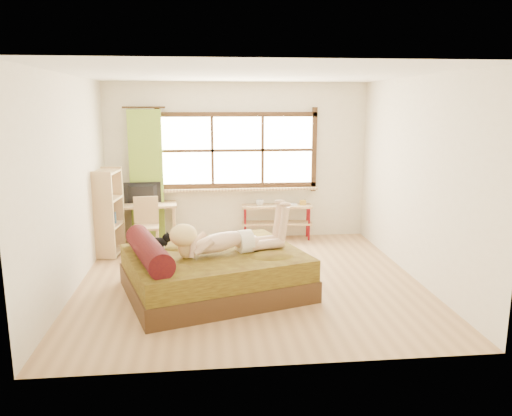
{
  "coord_description": "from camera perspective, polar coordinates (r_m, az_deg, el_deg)",
  "views": [
    {
      "loc": [
        -0.57,
        -6.36,
        2.34
      ],
      "look_at": [
        0.11,
        0.2,
        0.96
      ],
      "focal_mm": 35.0,
      "sensor_mm": 36.0,
      "label": 1
    }
  ],
  "objects": [
    {
      "name": "pipe_shelf",
      "position": [
        8.73,
        2.47,
        -0.7
      ],
      "size": [
        1.23,
        0.38,
        0.69
      ],
      "rotation": [
        0.0,
        0.0,
        -0.06
      ],
      "color": "#A27557",
      "rests_on": "floor"
    },
    {
      "name": "monitor",
      "position": [
        8.55,
        -12.86,
        1.67
      ],
      "size": [
        0.62,
        0.12,
        0.35
      ],
      "primitive_type": "imported",
      "rotation": [
        0.0,
        0.0,
        3.21
      ],
      "color": "black",
      "rests_on": "desk"
    },
    {
      "name": "window",
      "position": [
        8.64,
        -2.12,
        6.32
      ],
      "size": [
        2.8,
        0.16,
        1.46
      ],
      "color": "#FFEDBF",
      "rests_on": "wall_back"
    },
    {
      "name": "floor",
      "position": [
        6.8,
        -0.74,
        -8.28
      ],
      "size": [
        4.5,
        4.5,
        0.0
      ],
      "primitive_type": "plane",
      "color": "#9E754C",
      "rests_on": "ground"
    },
    {
      "name": "chair",
      "position": [
        8.21,
        -12.42,
        -1.49
      ],
      "size": [
        0.42,
        0.42,
        0.87
      ],
      "rotation": [
        0.0,
        0.0,
        0.07
      ],
      "color": "#A27557",
      "rests_on": "floor"
    },
    {
      "name": "bookshelf",
      "position": [
        8.09,
        -16.54,
        -0.45
      ],
      "size": [
        0.4,
        0.62,
        1.35
      ],
      "rotation": [
        0.0,
        0.0,
        -0.12
      ],
      "color": "#A27557",
      "rests_on": "floor"
    },
    {
      "name": "curtain",
      "position": [
        8.63,
        -12.4,
        3.64
      ],
      "size": [
        0.55,
        0.1,
        2.2
      ],
      "primitive_type": "cube",
      "color": "olive",
      "rests_on": "wall_back"
    },
    {
      "name": "wall_left",
      "position": [
        6.65,
        -20.48,
        2.54
      ],
      "size": [
        0.0,
        4.5,
        4.5
      ],
      "primitive_type": "plane",
      "rotation": [
        1.57,
        0.0,
        1.57
      ],
      "color": "silver",
      "rests_on": "floor"
    },
    {
      "name": "bed",
      "position": [
        6.31,
        -5.14,
        -7.19
      ],
      "size": [
        2.51,
        2.24,
        0.8
      ],
      "rotation": [
        0.0,
        0.0,
        0.3
      ],
      "color": "#372410",
      "rests_on": "floor"
    },
    {
      "name": "ceiling",
      "position": [
        6.4,
        -0.81,
        15.07
      ],
      "size": [
        4.5,
        4.5,
        0.0
      ],
      "primitive_type": "plane",
      "rotation": [
        3.14,
        0.0,
        0.0
      ],
      "color": "white",
      "rests_on": "wall_back"
    },
    {
      "name": "wall_back",
      "position": [
        8.69,
        -2.12,
        5.29
      ],
      "size": [
        4.5,
        0.0,
        4.5
      ],
      "primitive_type": "plane",
      "rotation": [
        1.57,
        0.0,
        0.0
      ],
      "color": "silver",
      "rests_on": "floor"
    },
    {
      "name": "book",
      "position": [
        8.73,
        3.69,
        0.41
      ],
      "size": [
        0.17,
        0.22,
        0.02
      ],
      "primitive_type": "imported",
      "rotation": [
        0.0,
        0.0,
        -0.06
      ],
      "color": "gray",
      "rests_on": "pipe_shelf"
    },
    {
      "name": "desk",
      "position": [
        8.55,
        -12.81,
        -0.16
      ],
      "size": [
        1.15,
        0.59,
        0.7
      ],
      "rotation": [
        0.0,
        0.0,
        0.07
      ],
      "color": "#A27557",
      "rests_on": "floor"
    },
    {
      "name": "kitten",
      "position": [
        6.35,
        -11.29,
        -3.81
      ],
      "size": [
        0.34,
        0.22,
        0.25
      ],
      "primitive_type": null,
      "rotation": [
        0.0,
        0.0,
        0.3
      ],
      "color": "black",
      "rests_on": "bed"
    },
    {
      "name": "cup",
      "position": [
        8.65,
        0.43,
        0.62
      ],
      "size": [
        0.14,
        0.14,
        0.1
      ],
      "primitive_type": "imported",
      "rotation": [
        0.0,
        0.0,
        -0.06
      ],
      "color": "gray",
      "rests_on": "pipe_shelf"
    },
    {
      "name": "woman",
      "position": [
        6.13,
        -3.36,
        -2.32
      ],
      "size": [
        1.53,
        0.84,
        0.63
      ],
      "primitive_type": null,
      "rotation": [
        0.0,
        0.0,
        0.3
      ],
      "color": "tan",
      "rests_on": "bed"
    },
    {
      "name": "wall_front",
      "position": [
        4.27,
        1.95,
        -1.58
      ],
      "size": [
        4.5,
        0.0,
        4.5
      ],
      "primitive_type": "plane",
      "rotation": [
        -1.57,
        0.0,
        0.0
      ],
      "color": "silver",
      "rests_on": "floor"
    },
    {
      "name": "wall_right",
      "position": [
        7.03,
        17.84,
        3.18
      ],
      "size": [
        0.0,
        4.5,
        4.5
      ],
      "primitive_type": "plane",
      "rotation": [
        1.57,
        0.0,
        -1.57
      ],
      "color": "silver",
      "rests_on": "floor"
    }
  ]
}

